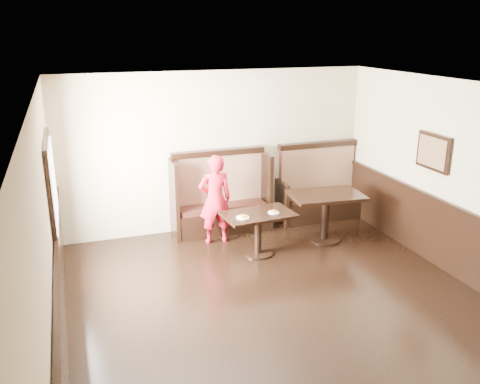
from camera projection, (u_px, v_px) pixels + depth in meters
name	position (u px, v px, depth m)	size (l,w,h in m)	color
ground	(300.00, 326.00, 6.20)	(7.00, 7.00, 0.00)	black
room_shell	(269.00, 270.00, 6.16)	(7.00, 7.00, 7.00)	#C8B391
booth_main	(221.00, 202.00, 9.00)	(1.75, 0.72, 1.45)	black
booth_neighbor	(319.00, 193.00, 9.62)	(1.65, 0.72, 1.45)	black
table_main	(258.00, 223.00, 8.01)	(1.15, 0.77, 0.70)	black
table_neighbor	(326.00, 206.00, 8.54)	(1.26, 0.89, 0.83)	black
child	(215.00, 199.00, 8.41)	(0.55, 0.36, 1.52)	red
pizza_plate_left	(243.00, 217.00, 7.77)	(0.21, 0.21, 0.04)	white
pizza_plate_right	(274.00, 212.00, 7.98)	(0.18, 0.18, 0.03)	white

